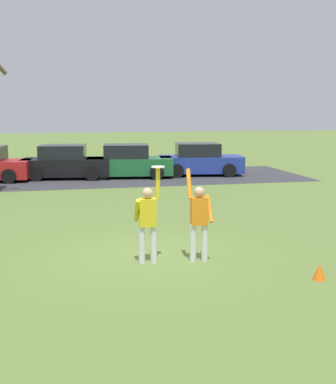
{
  "coord_description": "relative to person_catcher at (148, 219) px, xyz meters",
  "views": [
    {
      "loc": [
        -2.04,
        -11.13,
        3.32
      ],
      "look_at": [
        0.46,
        -0.0,
        1.46
      ],
      "focal_mm": 48.44,
      "sensor_mm": 36.0,
      "label": 1
    }
  ],
  "objects": [
    {
      "name": "ground_plane",
      "position": [
        0.09,
        0.49,
        -0.98
      ],
      "size": [
        120.0,
        120.0,
        0.0
      ],
      "primitive_type": "plane",
      "color": "olive"
    },
    {
      "name": "person_catcher",
      "position": [
        0.0,
        0.0,
        0.0
      ],
      "size": [
        0.56,
        0.49,
        2.08
      ],
      "rotation": [
        0.0,
        0.0,
        -0.08
      ],
      "color": "silver",
      "rests_on": "ground_plane"
    },
    {
      "name": "person_defender",
      "position": [
        1.11,
        -0.09,
        -0.0
      ],
      "size": [
        0.57,
        0.49,
        2.04
      ],
      "rotation": [
        0.0,
        0.0,
        3.06
      ],
      "color": "silver",
      "rests_on": "ground_plane"
    },
    {
      "name": "frisbee_disc",
      "position": [
        0.22,
        -0.02,
        1.11
      ],
      "size": [
        0.28,
        0.28,
        0.02
      ],
      "primitive_type": "cylinder",
      "color": "white",
      "rests_on": "person_catcher"
    },
    {
      "name": "parked_car_black",
      "position": [
        -1.34,
        14.26,
        -0.25
      ],
      "size": [
        4.32,
        2.48,
        1.59
      ],
      "rotation": [
        0.0,
        0.0,
        -0.14
      ],
      "color": "black",
      "rests_on": "ground_plane"
    },
    {
      "name": "parked_car_green",
      "position": [
        1.64,
        13.99,
        -0.25
      ],
      "size": [
        4.32,
        2.48,
        1.59
      ],
      "rotation": [
        0.0,
        0.0,
        -0.14
      ],
      "color": "#1E6633",
      "rests_on": "ground_plane"
    },
    {
      "name": "parked_car_blue",
      "position": [
        5.23,
        14.04,
        -0.25
      ],
      "size": [
        4.32,
        2.48,
        1.59
      ],
      "rotation": [
        0.0,
        0.0,
        -0.14
      ],
      "color": "#233893",
      "rests_on": "ground_plane"
    },
    {
      "name": "parking_strip",
      "position": [
        0.14,
        13.92,
        -0.98
      ],
      "size": [
        19.91,
        6.4,
        0.01
      ],
      "primitive_type": "cube",
      "color": "#38383D",
      "rests_on": "ground_plane"
    },
    {
      "name": "field_cone_orange",
      "position": [
        3.07,
        -1.81,
        -0.82
      ],
      "size": [
        0.26,
        0.26,
        0.32
      ],
      "primitive_type": "cone",
      "color": "orange",
      "rests_on": "ground_plane"
    }
  ]
}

